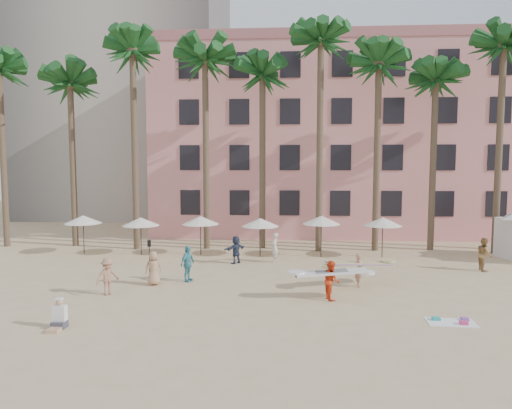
{
  "coord_description": "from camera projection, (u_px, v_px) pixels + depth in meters",
  "views": [
    {
      "loc": [
        0.57,
        -17.31,
        6.04
      ],
      "look_at": [
        -0.87,
        6.0,
        4.0
      ],
      "focal_mm": 32.0,
      "sensor_mm": 36.0,
      "label": 1
    }
  ],
  "objects": [
    {
      "name": "umbrella_row",
      "position": [
        230.0,
        221.0,
        30.19
      ],
      "size": [
        22.5,
        2.7,
        2.73
      ],
      "color": "#332B23",
      "rests_on": "ground"
    },
    {
      "name": "beachgoers",
      "position": [
        254.0,
        259.0,
        24.84
      ],
      "size": [
        20.59,
        8.58,
        1.9
      ],
      "color": "tan",
      "rests_on": "ground"
    },
    {
      "name": "pink_hotel",
      "position": [
        353.0,
        144.0,
        42.5
      ],
      "size": [
        35.0,
        14.0,
        16.0
      ],
      "primitive_type": "cube",
      "color": "pink",
      "rests_on": "ground"
    },
    {
      "name": "palm_row",
      "position": [
        284.0,
        64.0,
        31.53
      ],
      "size": [
        44.4,
        5.4,
        16.3
      ],
      "color": "brown",
      "rests_on": "ground"
    },
    {
      "name": "beach_towel",
      "position": [
        452.0,
        322.0,
        17.5
      ],
      "size": [
        1.85,
        1.1,
        0.14
      ],
      "color": "white",
      "rests_on": "ground"
    },
    {
      "name": "ground",
      "position": [
        269.0,
        320.0,
        17.78
      ],
      "size": [
        120.0,
        120.0,
        0.0
      ],
      "primitive_type": "plane",
      "color": "#D1B789",
      "rests_on": "ground"
    },
    {
      "name": "paddle",
      "position": [
        149.0,
        256.0,
        23.25
      ],
      "size": [
        0.18,
        0.04,
        2.23
      ],
      "color": "black",
      "rests_on": "ground"
    },
    {
      "name": "carrier_yellow",
      "position": [
        359.0,
        267.0,
        22.55
      ],
      "size": [
        3.44,
        2.2,
        1.68
      ],
      "color": "tan",
      "rests_on": "ground"
    },
    {
      "name": "seated_man",
      "position": [
        59.0,
        318.0,
        16.85
      ],
      "size": [
        0.49,
        0.85,
        1.11
      ],
      "color": "#3F3F4C",
      "rests_on": "ground"
    },
    {
      "name": "grey_tower",
      "position": [
        130.0,
        6.0,
        54.49
      ],
      "size": [
        22.0,
        18.0,
        50.0
      ],
      "primitive_type": "cube",
      "color": "#A89E8E",
      "rests_on": "ground"
    },
    {
      "name": "carrier_white",
      "position": [
        331.0,
        279.0,
        20.45
      ],
      "size": [
        3.2,
        0.97,
        1.76
      ],
      "color": "#E73F18",
      "rests_on": "ground"
    }
  ]
}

